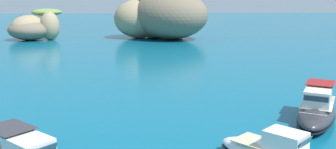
{
  "coord_description": "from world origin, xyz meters",
  "views": [
    {
      "loc": [
        -4.68,
        -13.74,
        8.83
      ],
      "look_at": [
        -2.06,
        15.12,
        2.82
      ],
      "focal_mm": 39.93,
      "sensor_mm": 36.0,
      "label": 1
    }
  ],
  "objects": [
    {
      "name": "motorboat_charcoal",
      "position": [
        8.36,
        11.01,
        0.83
      ],
      "size": [
        6.52,
        8.4,
        2.61
      ],
      "color": "#2D2D33",
      "rests_on": "ground"
    },
    {
      "name": "islet_large",
      "position": [
        1.12,
        67.96,
        4.82
      ],
      "size": [
        25.22,
        22.44,
        10.35
      ],
      "color": "#756651",
      "rests_on": "ground"
    },
    {
      "name": "islet_small",
      "position": [
        -25.67,
        67.36,
        2.66
      ],
      "size": [
        13.06,
        12.21,
        6.46
      ],
      "color": "#756651",
      "rests_on": "ground"
    }
  ]
}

